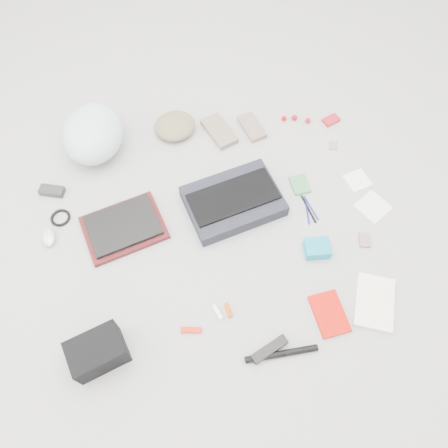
{
  "coord_description": "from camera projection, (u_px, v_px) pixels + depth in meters",
  "views": [
    {
      "loc": [
        -0.14,
        -0.91,
        1.72
      ],
      "look_at": [
        0.0,
        0.0,
        0.05
      ],
      "focal_mm": 35.0,
      "sensor_mm": 36.0,
      "label": 1
    }
  ],
  "objects": [
    {
      "name": "book_red",
      "position": [
        329.0,
        314.0,
        1.75
      ],
      "size": [
        0.14,
        0.19,
        0.02
      ],
      "primitive_type": "cube",
      "rotation": [
        0.0,
        0.0,
        0.11
      ],
      "color": "red",
      "rests_on": "ground_plane"
    },
    {
      "name": "beanie",
      "position": [
        175.0,
        126.0,
        2.19
      ],
      "size": [
        0.27,
        0.26,
        0.07
      ],
      "primitive_type": "ellipsoid",
      "rotation": [
        0.0,
        0.0,
        0.4
      ],
      "color": "#73684A",
      "rests_on": "ground_plane"
    },
    {
      "name": "mitten_left",
      "position": [
        219.0,
        131.0,
        2.2
      ],
      "size": [
        0.18,
        0.23,
        0.03
      ],
      "primitive_type": "cube",
      "rotation": [
        0.0,
        0.0,
        0.39
      ],
      "color": "#7A6B5C",
      "rests_on": "ground_plane"
    },
    {
      "name": "lollipop_c",
      "position": [
        308.0,
        120.0,
        2.24
      ],
      "size": [
        0.03,
        0.03,
        0.03
      ],
      "primitive_type": "sphere",
      "rotation": [
        0.0,
        0.0,
        -0.1
      ],
      "color": "#9E0C17",
      "rests_on": "ground_plane"
    },
    {
      "name": "cable_coil",
      "position": [
        60.0,
        218.0,
        1.97
      ],
      "size": [
        0.11,
        0.11,
        0.01
      ],
      "primitive_type": "torus",
      "rotation": [
        0.0,
        0.0,
        0.19
      ],
      "color": "black",
      "rests_on": "ground_plane"
    },
    {
      "name": "power_brick",
      "position": [
        52.0,
        191.0,
        2.03
      ],
      "size": [
        0.12,
        0.08,
        0.03
      ],
      "primitive_type": "cube",
      "rotation": [
        0.0,
        0.0,
        -0.31
      ],
      "color": "black",
      "rests_on": "ground_plane"
    },
    {
      "name": "book_white",
      "position": [
        374.0,
        302.0,
        1.77
      ],
      "size": [
        0.23,
        0.27,
        0.02
      ],
      "primitive_type": "cube",
      "rotation": [
        0.0,
        0.0,
        -0.38
      ],
      "color": "silver",
      "rests_on": "ground_plane"
    },
    {
      "name": "ground_plane",
      "position": [
        224.0,
        229.0,
        1.95
      ],
      "size": [
        4.0,
        4.0,
        0.0
      ],
      "primitive_type": "plane",
      "color": "gray"
    },
    {
      "name": "toiletry_tube_white",
      "position": [
        218.0,
        312.0,
        1.76
      ],
      "size": [
        0.04,
        0.07,
        0.02
      ],
      "primitive_type": "cylinder",
      "rotation": [
        1.57,
        0.0,
        0.36
      ],
      "color": "white",
      "rests_on": "ground_plane"
    },
    {
      "name": "multitool",
      "position": [
        191.0,
        330.0,
        1.72
      ],
      "size": [
        0.08,
        0.04,
        0.01
      ],
      "primitive_type": "cube",
      "rotation": [
        0.0,
        0.0,
        -0.17
      ],
      "color": "#BA1708",
      "rests_on": "ground_plane"
    },
    {
      "name": "u_lock",
      "position": [
        269.0,
        349.0,
        1.68
      ],
      "size": [
        0.16,
        0.1,
        0.03
      ],
      "primitive_type": "cube",
      "rotation": [
        0.0,
        0.0,
        0.42
      ],
      "color": "black",
      "rests_on": "ground_plane"
    },
    {
      "name": "altoids_tin",
      "position": [
        331.0,
        120.0,
        2.25
      ],
      "size": [
        0.1,
        0.08,
        0.02
      ],
      "primitive_type": "cube",
      "rotation": [
        0.0,
        0.0,
        0.39
      ],
      "color": "#AA1A23",
      "rests_on": "ground_plane"
    },
    {
      "name": "bag_flap",
      "position": [
        233.0,
        196.0,
        1.95
      ],
      "size": [
        0.42,
        0.27,
        0.01
      ],
      "primitive_type": "cube",
      "rotation": [
        0.0,
        0.0,
        0.25
      ],
      "color": "black",
      "rests_on": "messenger_bag"
    },
    {
      "name": "lollipop_b",
      "position": [
        294.0,
        118.0,
        2.25
      ],
      "size": [
        0.04,
        0.04,
        0.03
      ],
      "primitive_type": "sphere",
      "rotation": [
        0.0,
        0.0,
        0.33
      ],
      "color": "#9D0717",
      "rests_on": "ground_plane"
    },
    {
      "name": "mitten_right",
      "position": [
        252.0,
        127.0,
        2.22
      ],
      "size": [
        0.13,
        0.19,
        0.03
      ],
      "primitive_type": "cube",
      "rotation": [
        0.0,
        0.0,
        0.29
      ],
      "color": "#806B5F",
      "rests_on": "ground_plane"
    },
    {
      "name": "pen_navy",
      "position": [
        311.0,
        208.0,
        2.0
      ],
      "size": [
        0.04,
        0.13,
        0.01
      ],
      "primitive_type": "cylinder",
      "rotation": [
        1.57,
        0.0,
        0.24
      ],
      "color": "navy",
      "rests_on": "ground_plane"
    },
    {
      "name": "napkin_top",
      "position": [
        357.0,
        180.0,
        2.07
      ],
      "size": [
        0.13,
        0.13,
        0.01
      ],
      "primitive_type": "cube",
      "rotation": [
        0.0,
        0.0,
        0.27
      ],
      "color": "white",
      "rests_on": "ground_plane"
    },
    {
      "name": "laptop_sleeve",
      "position": [
        124.0,
        228.0,
        1.94
      ],
      "size": [
        0.4,
        0.34,
        0.02
      ],
      "primitive_type": "cube",
      "rotation": [
        0.0,
        0.0,
        0.28
      ],
      "color": "#4C1517",
      "rests_on": "ground_plane"
    },
    {
      "name": "card_deck",
      "position": [
        365.0,
        240.0,
        1.92
      ],
      "size": [
        0.06,
        0.08,
        0.01
      ],
      "primitive_type": "cube",
      "rotation": [
        0.0,
        0.0,
        -0.23
      ],
      "color": "gray",
      "rests_on": "ground_plane"
    },
    {
      "name": "lollipop_a",
      "position": [
        284.0,
        118.0,
        2.25
      ],
      "size": [
        0.03,
        0.03,
        0.03
      ],
      "primitive_type": "sphere",
      "rotation": [
        0.0,
        0.0,
        -0.15
      ],
      "color": "#C00101",
      "rests_on": "ground_plane"
    },
    {
      "name": "bike_helmet",
      "position": [
        93.0,
        133.0,
        2.08
      ],
      "size": [
        0.34,
        0.4,
        0.21
      ],
      "primitive_type": "ellipsoid",
      "rotation": [
        0.0,
        0.0,
        -0.18
      ],
      "color": "silver",
      "rests_on": "ground_plane"
    },
    {
      "name": "pen_black",
      "position": [
        309.0,
        209.0,
        2.0
      ],
      "size": [
        0.04,
        0.15,
        0.01
      ],
      "primitive_type": "cylinder",
      "rotation": [
        1.57,
        0.0,
        0.2
      ],
      "color": "black",
      "rests_on": "ground_plane"
    },
    {
      "name": "napkin_bottom",
      "position": [
        373.0,
        207.0,
        2.0
      ],
      "size": [
        0.18,
        0.18,
        0.01
      ],
      "primitive_type": "cube",
      "rotation": [
        0.0,
        0.0,
        0.56
      ],
      "color": "silver",
      "rests_on": "ground_plane"
    },
    {
      "name": "accordion_wallet",
      "position": [
        317.0,
        248.0,
        1.87
      ],
      "size": [
        0.11,
        0.09,
        0.05
      ],
      "primitive_type": "cube",
      "rotation": [
        0.0,
        0.0,
        -0.06
      ],
      "color": "#0D8AA5",
      "rests_on": "ground_plane"
    },
    {
      "name": "messenger_bag",
      "position": [
        233.0,
        201.0,
        1.98
      ],
      "size": [
        0.48,
        0.39,
        0.07
      ],
      "primitive_type": "cube",
      "rotation": [
        0.0,
        0.0,
        0.25
      ],
      "color": "black",
      "rests_on": "ground_plane"
    },
    {
      "name": "stamp_sheet",
      "position": [
        333.0,
        146.0,
        2.18
      ],
      "size": [
        0.06,
        0.06,
        0.0
      ],
      "primitive_type": "cube",
      "rotation": [
        0.0,
        0.0,
        -0.28
      ],
      "color": "gray",
      "rests_on": "ground_plane"
    },
    {
      "name": "toiletry_tube_orange",
      "position": [
        228.0,
        310.0,
        1.76
      ],
      "size": [
        0.03,
        0.06,
        0.02
      ],
      "primitive_type": "cylinder",
      "rotation": [
        1.57,
        0.0,
        0.19
      ],
      "color": "#D03E00",
      "rests_on": "ground_plane"
    },
    {
      "name": "laptop",
      "position": [
        123.0,
        225.0,
        1.92
      ],
      "size": [
        0.35,
        0.29,
        0.02
      ],
      "primitive_type": "cube",
      "rotation": [
        0.0,
        0.0,
        0.28
      ],
      "color": "black",
      "rests_on": "laptop_sleeve"
    },
    {
      "name": "mouse",
      "position": [
        49.0,
        237.0,
        1.91
      ],
      "size": [
        0.07,
        0.1,
        0.04
      ],
      "primitive_type": "ellipsoid",
      "rotation": [
        0.0,
        0.0,
        0.13
      ],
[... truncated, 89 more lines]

